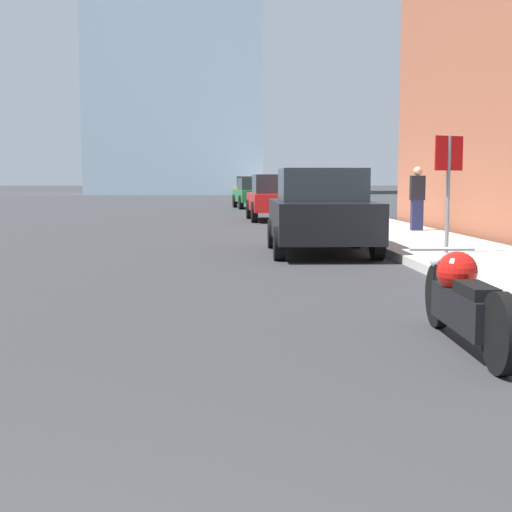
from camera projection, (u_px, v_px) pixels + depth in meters
name	position (u px, v px, depth m)	size (l,w,h in m)	color
sidewalk	(296.00, 204.00, 41.20)	(2.60, 240.00, 0.15)	#B2ADA3
motorcycle	(463.00, 301.00, 6.12)	(0.62, 2.34, 0.80)	black
parked_car_black	(321.00, 212.00, 13.87)	(2.04, 3.85, 1.66)	black
parked_car_red	(274.00, 197.00, 25.42)	(1.88, 4.13, 1.63)	red
parked_car_green	(254.00, 193.00, 36.51)	(2.16, 4.24, 1.55)	#1E6B33
parked_car_yellow	(248.00, 189.00, 47.34)	(2.03, 3.94, 1.70)	gold
stop_sign	(448.00, 173.00, 12.46)	(0.57, 0.26, 2.05)	slate
pedestrian	(417.00, 198.00, 18.18)	(0.36, 0.23, 1.63)	#1E2347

